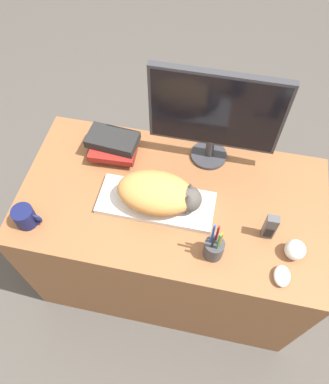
{
  "coord_description": "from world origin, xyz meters",
  "views": [
    {
      "loc": [
        0.14,
        -0.47,
        2.08
      ],
      "look_at": [
        -0.03,
        0.33,
        0.81
      ],
      "focal_mm": 35.0,
      "sensor_mm": 36.0,
      "label": 1
    }
  ],
  "objects_px": {
    "pen_cup": "(214,248)",
    "book_stack": "(113,146)",
    "cat": "(160,193)",
    "monitor": "(215,114)",
    "computer_mouse": "(282,276)",
    "keyboard": "(156,203)",
    "coffee_mug": "(25,217)",
    "phone": "(270,227)",
    "baseball": "(295,250)"
  },
  "relations": [
    {
      "from": "keyboard",
      "to": "computer_mouse",
      "type": "distance_m",
      "value": 0.56
    },
    {
      "from": "monitor",
      "to": "pen_cup",
      "type": "bearing_deg",
      "value": -79.94
    },
    {
      "from": "computer_mouse",
      "to": "coffee_mug",
      "type": "relative_size",
      "value": 0.73
    },
    {
      "from": "pen_cup",
      "to": "phone",
      "type": "relative_size",
      "value": 1.61
    },
    {
      "from": "monitor",
      "to": "baseball",
      "type": "distance_m",
      "value": 0.6
    },
    {
      "from": "coffee_mug",
      "to": "phone",
      "type": "height_order",
      "value": "phone"
    },
    {
      "from": "pen_cup",
      "to": "baseball",
      "type": "distance_m",
      "value": 0.3
    },
    {
      "from": "monitor",
      "to": "coffee_mug",
      "type": "xyz_separation_m",
      "value": [
        -0.66,
        -0.48,
        -0.22
      ]
    },
    {
      "from": "book_stack",
      "to": "phone",
      "type": "bearing_deg",
      "value": -21.4
    },
    {
      "from": "monitor",
      "to": "pen_cup",
      "type": "height_order",
      "value": "monitor"
    },
    {
      "from": "pen_cup",
      "to": "book_stack",
      "type": "height_order",
      "value": "pen_cup"
    },
    {
      "from": "keyboard",
      "to": "pen_cup",
      "type": "bearing_deg",
      "value": -33.39
    },
    {
      "from": "baseball",
      "to": "cat",
      "type": "bearing_deg",
      "value": 168.54
    },
    {
      "from": "coffee_mug",
      "to": "phone",
      "type": "xyz_separation_m",
      "value": [
        0.93,
        0.14,
        0.02
      ]
    },
    {
      "from": "cat",
      "to": "pen_cup",
      "type": "xyz_separation_m",
      "value": [
        0.24,
        -0.17,
        -0.04
      ]
    },
    {
      "from": "baseball",
      "to": "book_stack",
      "type": "xyz_separation_m",
      "value": [
        -0.8,
        0.33,
        0.01
      ]
    },
    {
      "from": "book_stack",
      "to": "computer_mouse",
      "type": "bearing_deg",
      "value": -29.91
    },
    {
      "from": "cat",
      "to": "monitor",
      "type": "relative_size",
      "value": 0.64
    },
    {
      "from": "coffee_mug",
      "to": "book_stack",
      "type": "xyz_separation_m",
      "value": [
        0.24,
        0.41,
        0.01
      ]
    },
    {
      "from": "computer_mouse",
      "to": "book_stack",
      "type": "bearing_deg",
      "value": 150.09
    },
    {
      "from": "phone",
      "to": "baseball",
      "type": "bearing_deg",
      "value": -30.56
    },
    {
      "from": "computer_mouse",
      "to": "phone",
      "type": "height_order",
      "value": "phone"
    },
    {
      "from": "keyboard",
      "to": "monitor",
      "type": "xyz_separation_m",
      "value": [
        0.18,
        0.29,
        0.25
      ]
    },
    {
      "from": "pen_cup",
      "to": "baseball",
      "type": "bearing_deg",
      "value": 11.56
    },
    {
      "from": "monitor",
      "to": "book_stack",
      "type": "bearing_deg",
      "value": -170.78
    },
    {
      "from": "monitor",
      "to": "coffee_mug",
      "type": "bearing_deg",
      "value": -143.91
    },
    {
      "from": "keyboard",
      "to": "baseball",
      "type": "height_order",
      "value": "baseball"
    },
    {
      "from": "keyboard",
      "to": "computer_mouse",
      "type": "relative_size",
      "value": 5.67
    },
    {
      "from": "phone",
      "to": "keyboard",
      "type": "bearing_deg",
      "value": 173.91
    },
    {
      "from": "computer_mouse",
      "to": "keyboard",
      "type": "bearing_deg",
      "value": 157.61
    },
    {
      "from": "computer_mouse",
      "to": "book_stack",
      "type": "height_order",
      "value": "book_stack"
    },
    {
      "from": "coffee_mug",
      "to": "computer_mouse",
      "type": "bearing_deg",
      "value": -1.48
    },
    {
      "from": "keyboard",
      "to": "cat",
      "type": "relative_size",
      "value": 1.4
    },
    {
      "from": "phone",
      "to": "book_stack",
      "type": "distance_m",
      "value": 0.75
    },
    {
      "from": "monitor",
      "to": "coffee_mug",
      "type": "distance_m",
      "value": 0.84
    },
    {
      "from": "keyboard",
      "to": "book_stack",
      "type": "bearing_deg",
      "value": 137.35
    },
    {
      "from": "cat",
      "to": "baseball",
      "type": "xyz_separation_m",
      "value": [
        0.54,
        -0.11,
        -0.05
      ]
    },
    {
      "from": "cat",
      "to": "baseball",
      "type": "distance_m",
      "value": 0.55
    },
    {
      "from": "coffee_mug",
      "to": "pen_cup",
      "type": "xyz_separation_m",
      "value": [
        0.74,
        0.02,
        0.01
      ]
    },
    {
      "from": "keyboard",
      "to": "monitor",
      "type": "bearing_deg",
      "value": 59.04
    },
    {
      "from": "monitor",
      "to": "computer_mouse",
      "type": "relative_size",
      "value": 6.3
    },
    {
      "from": "book_stack",
      "to": "keyboard",
      "type": "bearing_deg",
      "value": -42.65
    },
    {
      "from": "monitor",
      "to": "phone",
      "type": "xyz_separation_m",
      "value": [
        0.28,
        -0.34,
        -0.2
      ]
    },
    {
      "from": "keyboard",
      "to": "pen_cup",
      "type": "height_order",
      "value": "pen_cup"
    },
    {
      "from": "keyboard",
      "to": "pen_cup",
      "type": "xyz_separation_m",
      "value": [
        0.26,
        -0.17,
        0.04
      ]
    },
    {
      "from": "pen_cup",
      "to": "coffee_mug",
      "type": "bearing_deg",
      "value": -178.69
    },
    {
      "from": "pen_cup",
      "to": "book_stack",
      "type": "bearing_deg",
      "value": 141.82
    },
    {
      "from": "cat",
      "to": "computer_mouse",
      "type": "bearing_deg",
      "value": -23.1
    },
    {
      "from": "book_stack",
      "to": "coffee_mug",
      "type": "bearing_deg",
      "value": -120.09
    },
    {
      "from": "monitor",
      "to": "phone",
      "type": "height_order",
      "value": "monitor"
    }
  ]
}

